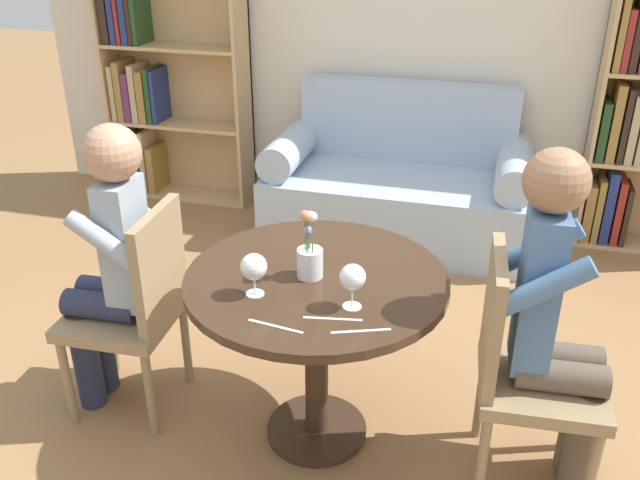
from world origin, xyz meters
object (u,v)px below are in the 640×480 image
chair_left (137,303)px  chair_right (522,364)px  person_right (556,322)px  wine_glass_right (353,278)px  person_left (110,263)px  wine_glass_left (254,268)px  flower_vase (310,254)px  bookshelf_left (160,87)px  couch (398,188)px

chair_left → chair_right: 1.48m
person_right → wine_glass_right: size_ratio=8.09×
person_left → wine_glass_left: 0.70m
person_left → flower_vase: person_left is taller
bookshelf_left → person_right: bearing=-40.4°
bookshelf_left → person_left: size_ratio=1.30×
chair_left → person_right: bearing=87.5°
couch → bookshelf_left: (-1.73, 0.27, 0.46)m
chair_right → flower_vase: size_ratio=3.44×
bookshelf_left → wine_glass_right: bearing=-50.9°
couch → wine_glass_left: 2.15m
person_left → wine_glass_right: 1.02m
couch → person_right: bearing=-66.6°
chair_left → bookshelf_left: bearing=-158.1°
wine_glass_right → couch: bearing=94.6°
chair_right → flower_vase: flower_vase is taller
couch → chair_left: couch is taller
couch → flower_vase: flower_vase is taller
couch → bookshelf_left: size_ratio=1.00×
bookshelf_left → wine_glass_right: bookshelf_left is taller
person_left → wine_glass_left: (0.66, -0.16, 0.16)m
chair_left → person_right: size_ratio=0.71×
person_right → chair_right: bearing=92.7°
couch → person_right: person_right is taller
bookshelf_left → chair_right: (2.47, -2.19, -0.28)m
wine_glass_right → flower_vase: bearing=139.9°
wine_glass_right → chair_right: bearing=14.9°
chair_left → wine_glass_left: chair_left is taller
wine_glass_right → bookshelf_left: bearing=129.1°
person_left → flower_vase: bearing=87.9°
bookshelf_left → flower_vase: bookshelf_left is taller
chair_left → wine_glass_right: (0.91, -0.16, 0.34)m
person_left → person_right: 1.65m
chair_left → person_right: (1.56, 0.00, 0.18)m
person_left → wine_glass_left: person_left is taller
bookshelf_left → person_right: 3.36m
bookshelf_left → chair_left: 2.42m
wine_glass_left → wine_glass_right: bearing=1.4°
person_left → person_right: (1.65, 0.01, 0.01)m
chair_left → wine_glass_left: 0.68m
bookshelf_left → person_right: size_ratio=1.25×
bookshelf_left → chair_left: bearing=-65.5°
chair_right → flower_vase: bearing=85.4°
bookshelf_left → person_left: bearing=-67.5°
chair_right → chair_left: bearing=85.8°
person_right → wine_glass_right: 0.69m
person_right → wine_glass_left: 1.02m
bookshelf_left → couch: bearing=-8.8°
wine_glass_left → person_right: bearing=9.7°
chair_left → flower_vase: bearing=87.5°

